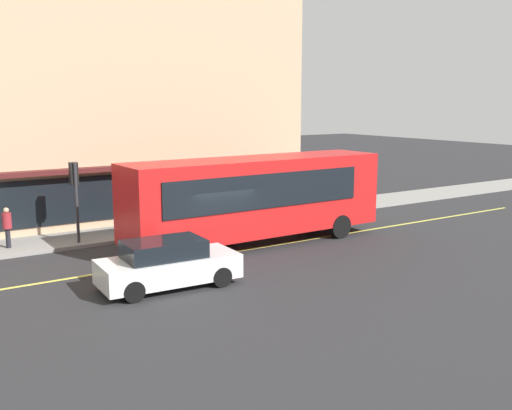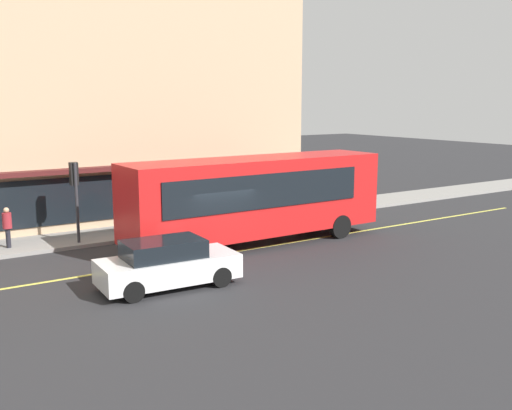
% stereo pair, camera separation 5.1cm
% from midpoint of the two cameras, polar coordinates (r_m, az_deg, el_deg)
% --- Properties ---
extents(ground, '(120.00, 120.00, 0.00)m').
position_cam_midpoint_polar(ground, '(22.34, -3.93, -4.82)').
color(ground, '#28282B').
extents(sidewalk, '(80.00, 2.76, 0.15)m').
position_cam_midpoint_polar(sidewalk, '(26.74, -9.27, -2.27)').
color(sidewalk, gray).
rests_on(sidewalk, ground).
extents(lane_centre_stripe, '(36.00, 0.16, 0.01)m').
position_cam_midpoint_polar(lane_centre_stripe, '(22.34, -3.93, -4.81)').
color(lane_centre_stripe, '#D8D14C').
rests_on(lane_centre_stripe, ground).
extents(storefront_building, '(25.32, 12.22, 12.88)m').
position_cam_midpoint_polar(storefront_building, '(31.84, -21.33, 10.67)').
color(storefront_building, tan).
rests_on(storefront_building, ground).
extents(bus, '(11.16, 2.71, 3.50)m').
position_cam_midpoint_polar(bus, '(23.58, 0.02, 0.93)').
color(bus, red).
rests_on(bus, ground).
extents(traffic_light, '(0.30, 0.52, 3.20)m').
position_cam_midpoint_polar(traffic_light, '(24.28, -17.25, 2.05)').
color(traffic_light, '#2D2D33').
rests_on(traffic_light, sidewalk).
extents(car_white, '(4.38, 2.03, 1.52)m').
position_cam_midpoint_polar(car_white, '(18.51, -8.65, -5.69)').
color(car_white, white).
rests_on(car_white, ground).
extents(pedestrian_at_corner, '(0.34, 0.34, 1.75)m').
position_cam_midpoint_polar(pedestrian_at_corner, '(31.42, 8.19, 1.69)').
color(pedestrian_at_corner, black).
rests_on(pedestrian_at_corner, sidewalk).
extents(pedestrian_near_storefront, '(0.34, 0.34, 1.58)m').
position_cam_midpoint_polar(pedestrian_near_storefront, '(24.43, -23.06, -1.70)').
color(pedestrian_near_storefront, black).
rests_on(pedestrian_near_storefront, sidewalk).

